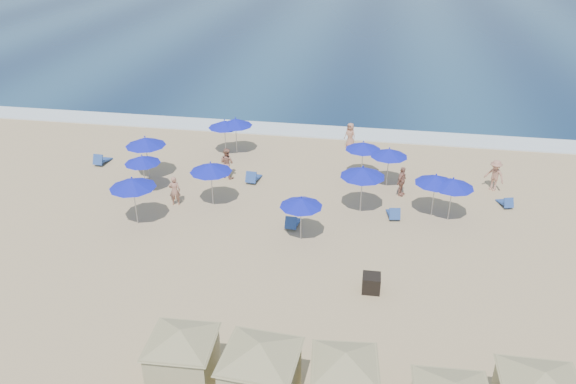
# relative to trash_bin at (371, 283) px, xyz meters

# --- Properties ---
(ground) EXTENTS (160.00, 160.00, 0.00)m
(ground) POSITION_rel_trash_bin_xyz_m (-2.74, 2.67, -0.37)
(ground) COLOR tan
(ground) RESTS_ON ground
(ocean) EXTENTS (160.00, 80.00, 0.06)m
(ocean) POSITION_rel_trash_bin_xyz_m (-2.74, 57.67, -0.34)
(ocean) COLOR #0D264A
(ocean) RESTS_ON ground
(surf_line) EXTENTS (160.00, 2.50, 0.08)m
(surf_line) POSITION_rel_trash_bin_xyz_m (-2.74, 18.17, -0.33)
(surf_line) COLOR white
(surf_line) RESTS_ON ground
(trash_bin) EXTENTS (0.77, 0.77, 0.75)m
(trash_bin) POSITION_rel_trash_bin_xyz_m (0.00, 0.00, 0.00)
(trash_bin) COLOR black
(trash_bin) RESTS_ON ground
(cabana_0) EXTENTS (4.31, 4.31, 2.71)m
(cabana_0) POSITION_rel_trash_bin_xyz_m (-5.88, -6.41, 1.18)
(cabana_0) COLOR tan
(cabana_0) RESTS_ON ground
(cabana_1) EXTENTS (4.66, 4.66, 2.93)m
(cabana_1) POSITION_rel_trash_bin_xyz_m (-3.21, -6.79, 1.30)
(cabana_1) COLOR tan
(cabana_1) RESTS_ON ground
(cabana_2) EXTENTS (4.13, 4.13, 2.60)m
(cabana_2) POSITION_rel_trash_bin_xyz_m (-0.64, -6.43, 1.12)
(cabana_2) COLOR tan
(cabana_2) RESTS_ON ground
(umbrella_0) EXTENTS (2.33, 2.33, 2.66)m
(umbrella_0) POSITION_rel_trash_bin_xyz_m (-13.43, 8.90, 1.93)
(umbrella_0) COLOR #A5A8AD
(umbrella_0) RESTS_ON ground
(umbrella_1) EXTENTS (1.99, 1.99, 2.26)m
(umbrella_1) POSITION_rel_trash_bin_xyz_m (-12.92, 7.15, 1.59)
(umbrella_1) COLOR #A5A8AD
(umbrella_1) RESTS_ON ground
(umbrella_2) EXTENTS (2.16, 2.16, 2.45)m
(umbrella_2) POSITION_rel_trash_bin_xyz_m (-9.25, 13.46, 1.75)
(umbrella_2) COLOR #A5A8AD
(umbrella_2) RESTS_ON ground
(umbrella_3) EXTENTS (2.30, 2.30, 2.62)m
(umbrella_3) POSITION_rel_trash_bin_xyz_m (-11.92, 3.66, 1.90)
(umbrella_3) COLOR #A5A8AD
(umbrella_3) RESTS_ON ground
(umbrella_4) EXTENTS (2.09, 2.09, 2.37)m
(umbrella_4) POSITION_rel_trash_bin_xyz_m (-9.91, 13.19, 1.68)
(umbrella_4) COLOR #A5A8AD
(umbrella_4) RESTS_ON ground
(umbrella_5) EXTENTS (2.23, 2.23, 2.54)m
(umbrella_5) POSITION_rel_trash_bin_xyz_m (-8.72, 6.26, 1.83)
(umbrella_5) COLOR #A5A8AD
(umbrella_5) RESTS_ON ground
(umbrella_6) EXTENTS (2.05, 2.05, 2.33)m
(umbrella_6) POSITION_rel_trash_bin_xyz_m (-3.52, 3.57, 1.65)
(umbrella_6) COLOR #A5A8AD
(umbrella_6) RESTS_ON ground
(umbrella_7) EXTENTS (2.07, 2.07, 2.36)m
(umbrella_7) POSITION_rel_trash_bin_xyz_m (-1.01, 11.02, 1.67)
(umbrella_7) COLOR #A5A8AD
(umbrella_7) RESTS_ON ground
(umbrella_8) EXTENTS (2.33, 2.33, 2.65)m
(umbrella_8) POSITION_rel_trash_bin_xyz_m (-0.83, 6.85, 1.92)
(umbrella_8) COLOR #A5A8AD
(umbrella_8) RESTS_ON ground
(umbrella_9) EXTENTS (2.10, 2.10, 2.39)m
(umbrella_9) POSITION_rel_trash_bin_xyz_m (0.48, 10.19, 1.70)
(umbrella_9) COLOR #A5A8AD
(umbrella_9) RESTS_ON ground
(umbrella_10) EXTENTS (2.11, 2.11, 2.40)m
(umbrella_10) POSITION_rel_trash_bin_xyz_m (2.85, 7.05, 1.70)
(umbrella_10) COLOR #A5A8AD
(umbrella_10) RESTS_ON ground
(umbrella_11) EXTENTS (2.12, 2.12, 2.42)m
(umbrella_11) POSITION_rel_trash_bin_xyz_m (3.67, 6.73, 1.72)
(umbrella_11) COLOR #A5A8AD
(umbrella_11) RESTS_ON ground
(beach_chair_0) EXTENTS (0.70, 1.43, 0.77)m
(beach_chair_0) POSITION_rel_trash_bin_xyz_m (-17.16, 10.30, -0.11)
(beach_chair_0) COLOR #284A95
(beach_chair_0) RESTS_ON ground
(beach_chair_1) EXTENTS (0.93, 1.31, 0.66)m
(beach_chair_1) POSITION_rel_trash_bin_xyz_m (-10.36, 9.95, -0.15)
(beach_chair_1) COLOR #284A95
(beach_chair_1) RESTS_ON ground
(beach_chair_2) EXTENTS (0.75, 1.45, 0.77)m
(beach_chair_2) POSITION_rel_trash_bin_xyz_m (-7.23, 9.43, -0.11)
(beach_chair_2) COLOR #284A95
(beach_chair_2) RESTS_ON ground
(beach_chair_3) EXTENTS (0.68, 1.37, 0.73)m
(beach_chair_3) POSITION_rel_trash_bin_xyz_m (-4.10, 4.65, -0.12)
(beach_chair_3) COLOR #284A95
(beach_chair_3) RESTS_ON ground
(beach_chair_4) EXTENTS (0.76, 1.34, 0.70)m
(beach_chair_4) POSITION_rel_trash_bin_xyz_m (0.90, 6.47, -0.13)
(beach_chair_4) COLOR #284A95
(beach_chair_4) RESTS_ON ground
(beach_chair_5) EXTENTS (0.80, 1.25, 0.64)m
(beach_chair_5) POSITION_rel_trash_bin_xyz_m (6.83, 8.75, -0.15)
(beach_chair_5) COLOR #284A95
(beach_chair_5) RESTS_ON ground
(beachgoer_0) EXTENTS (0.69, 0.54, 1.65)m
(beachgoer_0) POSITION_rel_trash_bin_xyz_m (-10.71, 5.94, 0.45)
(beachgoer_0) COLOR #AD7560
(beachgoer_0) RESTS_ON ground
(beachgoer_1) EXTENTS (1.11, 1.01, 1.85)m
(beachgoer_1) POSITION_rel_trash_bin_xyz_m (-8.87, 9.75, 0.55)
(beachgoer_1) COLOR #AD7560
(beachgoer_1) RESTS_ON ground
(beachgoer_2) EXTENTS (0.80, 1.08, 1.71)m
(beachgoer_2) POSITION_rel_trash_bin_xyz_m (1.27, 9.12, 0.48)
(beachgoer_2) COLOR #AD7560
(beachgoer_2) RESTS_ON ground
(beachgoer_3) EXTENTS (1.33, 1.27, 1.82)m
(beachgoer_3) POSITION_rel_trash_bin_xyz_m (6.43, 10.69, 0.53)
(beachgoer_3) COLOR #AD7560
(beachgoer_3) RESTS_ON ground
(beachgoer_4) EXTENTS (0.99, 0.90, 1.71)m
(beachgoer_4) POSITION_rel_trash_bin_xyz_m (-2.04, 15.67, 0.48)
(beachgoer_4) COLOR #AD7560
(beachgoer_4) RESTS_ON ground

